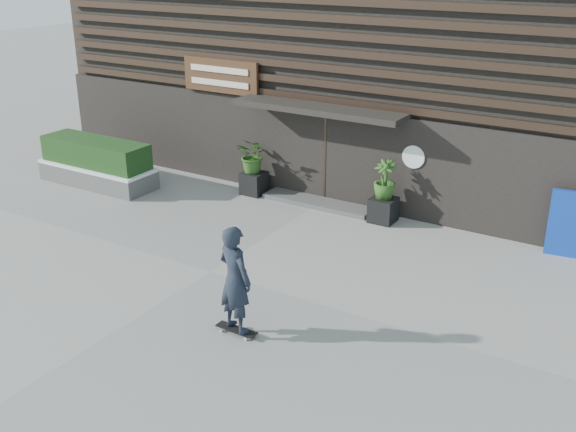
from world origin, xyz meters
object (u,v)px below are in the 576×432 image
Objects in this scene: planter_pot_left at (254,183)px; raised_bed at (98,175)px; planter_pot_right at (383,210)px; skateboarder at (235,280)px.

raised_bed is at bearing -158.64° from planter_pot_left.
skateboarder is at bearing -90.40° from planter_pot_right.
planter_pot_right reaches higher than raised_bed.
planter_pot_left is at bearing 180.00° from planter_pot_right.
skateboarder is (-0.04, -6.06, 0.75)m from planter_pot_right.
raised_bed is (-8.00, -1.64, -0.05)m from planter_pot_right.
planter_pot_right is (3.80, 0.00, 0.00)m from planter_pot_left.
planter_pot_left is 7.17m from skateboarder.
planter_pot_right is 6.10m from skateboarder.
skateboarder is at bearing -58.19° from planter_pot_left.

